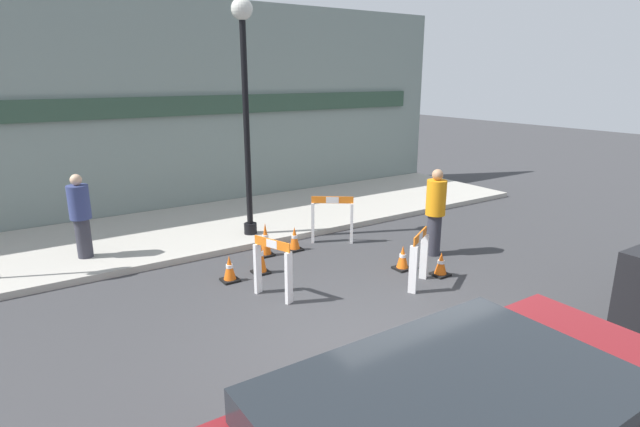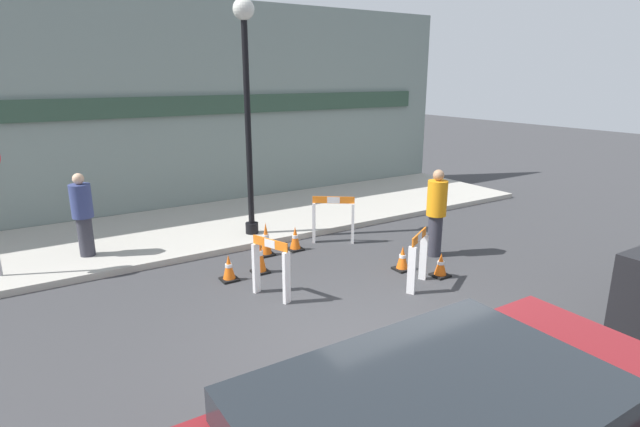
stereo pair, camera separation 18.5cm
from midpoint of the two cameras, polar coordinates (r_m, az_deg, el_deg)
The scene contains 15 objects.
ground_plane at distance 7.02m, azimuth 5.83°, elevation -15.22°, with size 60.00×60.00×0.00m, color #38383A.
sidewalk_slab at distance 12.27m, azimuth -12.96°, elevation -1.48°, with size 18.00×3.86×0.13m.
storefront_facade at distance 13.69m, azimuth -16.56°, elevation 11.48°, with size 18.00×0.22×5.50m.
streetlamp_post at distance 10.83m, azimuth -7.89°, elevation 14.05°, with size 0.44×0.44×4.94m.
barricade_0 at distance 8.84m, azimuth 11.73°, elevation -5.01°, with size 0.72×0.49×0.99m.
barricade_1 at distance 10.88m, azimuth 2.02°, elevation -0.48°, with size 0.82×0.64×1.05m.
barricade_2 at distance 8.25m, azimuth -5.01°, elevation -6.10°, with size 0.38×0.74×1.03m.
traffic_cone_0 at distance 10.53m, azimuth -2.35°, elevation -2.92°, with size 0.30×0.30×0.51m.
traffic_cone_1 at distance 9.36m, azimuth -6.33°, elevation -4.85°, with size 0.30×0.30×0.68m.
traffic_cone_2 at distance 10.24m, azimuth -5.68°, elevation -2.98°, with size 0.30×0.30×0.70m.
traffic_cone_3 at distance 9.13m, azimuth -9.81°, elevation -6.19°, with size 0.30×0.30×0.48m.
traffic_cone_4 at distance 9.61m, azimuth 9.95°, elevation -5.12°, with size 0.30×0.30×0.47m.
traffic_cone_5 at distance 9.46m, azimuth 14.18°, elevation -5.77°, with size 0.30×0.30×0.45m.
person_worker at distance 10.29m, azimuth 13.65°, elevation 0.33°, with size 0.46×0.46×1.79m.
person_pedestrian at distance 10.65m, azimuth -25.05°, elevation 0.08°, with size 0.43×0.43×1.65m.
Camera 2 is at (-3.71, -4.75, 3.58)m, focal length 28.00 mm.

